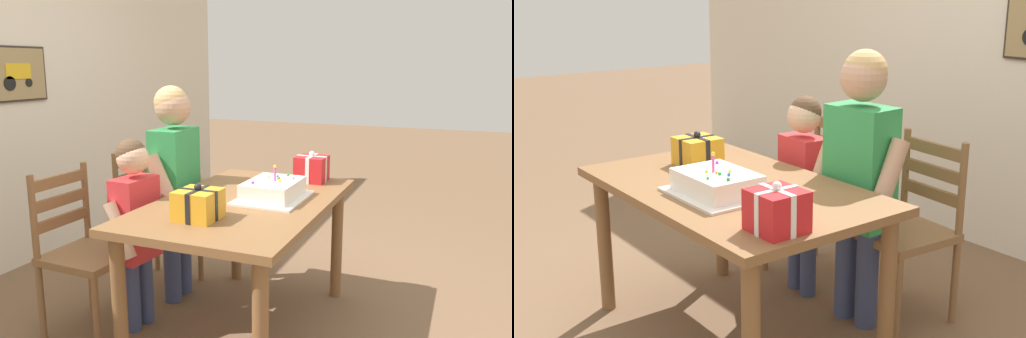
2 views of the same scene
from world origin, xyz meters
TOP-DOWN VIEW (x-y plane):
  - ground_plane at (0.00, 0.00)m, footprint 20.00×20.00m
  - dining_table at (0.00, 0.00)m, footprint 1.44×0.87m
  - birthday_cake at (0.08, -0.13)m, footprint 0.44×0.34m
  - gift_box_red_large at (0.58, -0.19)m, footprint 0.20×0.19m
  - gift_box_beside_cake at (-0.39, 0.06)m, footprint 0.20×0.20m
  - chair_left at (-0.34, 0.82)m, footprint 0.43×0.43m
  - chair_right at (0.34, 0.82)m, footprint 0.45×0.45m
  - child_older at (0.23, 0.58)m, footprint 0.50×0.28m
  - child_younger at (-0.19, 0.58)m, footprint 0.40×0.24m

SIDE VIEW (x-z plane):
  - ground_plane at x=0.00m, z-range 0.00..0.00m
  - chair_left at x=-0.34m, z-range 0.01..0.93m
  - chair_right at x=0.34m, z-range 0.01..0.93m
  - dining_table at x=0.00m, z-range 0.28..1.04m
  - child_younger at x=-0.19m, z-range 0.12..1.20m
  - birthday_cake at x=0.08m, z-range 0.71..0.90m
  - child_older at x=0.23m, z-range 0.15..1.50m
  - gift_box_beside_cake at x=-0.39m, z-range 0.74..0.92m
  - gift_box_red_large at x=0.58m, z-range 0.74..0.93m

